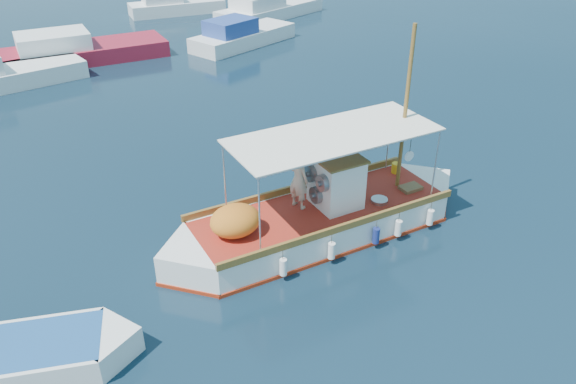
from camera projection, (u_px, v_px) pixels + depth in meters
ground at (322, 243)px, 15.09m from camera, size 160.00×160.00×0.00m
fishing_caique at (319, 219)px, 15.19m from camera, size 9.20×2.75×5.61m
bg_boat_n at (76, 52)px, 28.85m from camera, size 8.63×3.18×1.80m
bg_boat_ne at (241, 37)px, 31.44m from camera, size 6.78×4.19×1.80m
bg_boat_e at (268, 10)px, 37.23m from camera, size 8.29×4.90×1.80m
bg_boat_far_n at (174, 6)px, 38.26m from camera, size 6.51×2.71×1.80m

